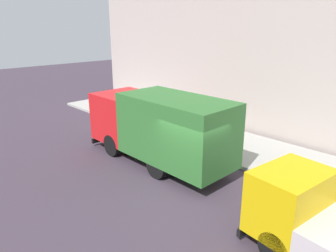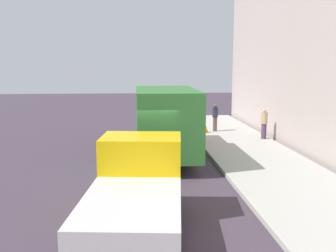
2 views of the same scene
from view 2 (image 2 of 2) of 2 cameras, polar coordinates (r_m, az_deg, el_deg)
The scene contains 7 objects.
ground at distance 14.36m, azimuth -3.89°, elevation -7.18°, with size 80.00×80.00×0.00m, color #403441.
sidewalk at distance 15.24m, azimuth 15.22°, elevation -6.22°, with size 3.93×30.00×0.15m, color #AEACA4.
large_utility_truck at distance 16.56m, azimuth -0.56°, elevation 1.04°, with size 2.41×7.17×3.06m.
small_flatbed_truck at distance 9.32m, azimuth -4.65°, elevation -9.74°, with size 2.60×4.98×2.17m.
pedestrian_walking at distance 20.66m, azimuth 14.15°, elevation 0.43°, with size 0.44×0.44×1.60m.
pedestrian_standing at distance 22.48m, azimuth 7.04°, elevation 1.38°, with size 0.41×0.41×1.61m.
traffic_cone_orange at distance 21.99m, azimuth 5.46°, elevation -0.15°, with size 0.46×0.46×0.66m, color orange.
Camera 2 is at (-0.20, -13.78, 4.05)m, focal length 40.84 mm.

